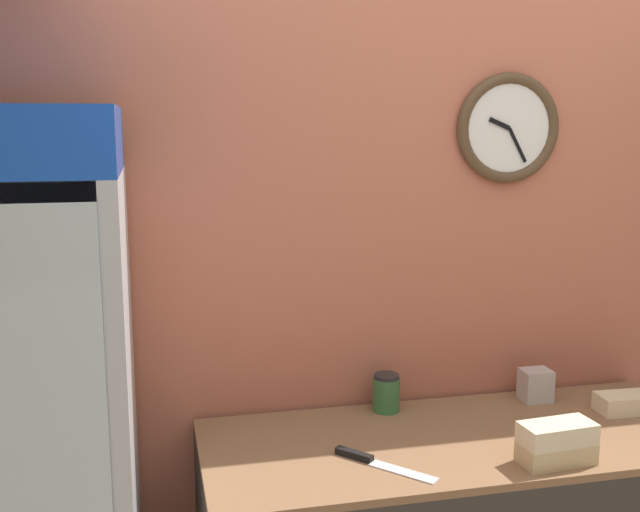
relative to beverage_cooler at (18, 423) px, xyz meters
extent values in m
cube|color=#B7664C|center=(1.41, 0.35, 0.26)|extent=(5.20, 0.06, 2.70)
torus|color=#4C3823|center=(1.69, 0.30, 0.86)|extent=(0.40, 0.04, 0.40)
cylinder|color=white|center=(1.69, 0.30, 0.86)|extent=(0.33, 0.01, 0.33)
cube|color=black|center=(1.65, 0.29, 0.87)|extent=(0.09, 0.01, 0.05)
cube|color=black|center=(1.73, 0.29, 0.80)|extent=(0.08, 0.01, 0.13)
cube|color=brown|center=(1.41, -0.05, -0.17)|extent=(1.76, 0.69, 0.02)
cube|color=#B2B7BC|center=(0.00, 0.28, -0.17)|extent=(0.66, 0.04, 1.83)
cube|color=#B2B7BC|center=(0.31, -0.04, -0.17)|extent=(0.05, 0.68, 1.83)
cube|color=white|center=(0.00, 0.25, -0.17)|extent=(0.56, 0.02, 1.73)
cube|color=silver|center=(0.00, -0.06, 0.00)|extent=(0.54, 0.56, 0.01)
cube|color=silver|center=(0.00, -0.06, 0.33)|extent=(0.54, 0.56, 0.01)
cylinder|color=navy|center=(0.22, -0.31, -0.14)|extent=(0.02, 0.02, 0.06)
cylinder|color=gold|center=(0.20, -0.30, 0.09)|extent=(0.07, 0.07, 0.17)
cylinder|color=gold|center=(0.20, -0.30, 0.21)|extent=(0.03, 0.03, 0.07)
cube|color=tan|center=(1.60, -0.30, -0.12)|extent=(0.24, 0.13, 0.06)
cube|color=beige|center=(1.60, -0.30, -0.06)|extent=(0.24, 0.13, 0.06)
cube|color=beige|center=(2.08, 0.01, -0.12)|extent=(0.25, 0.12, 0.07)
cube|color=silver|center=(1.12, -0.26, -0.16)|extent=(0.18, 0.19, 0.00)
cube|color=black|center=(1.00, -0.13, -0.15)|extent=(0.11, 0.11, 0.02)
cylinder|color=#336B38|center=(1.22, 0.22, -0.10)|extent=(0.10, 0.10, 0.12)
cylinder|color=#262628|center=(1.22, 0.22, -0.03)|extent=(0.09, 0.09, 0.01)
cube|color=#B7B2AD|center=(1.80, 0.19, -0.10)|extent=(0.11, 0.09, 0.12)
camera|label=1|loc=(0.40, -2.24, 0.88)|focal=42.00mm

